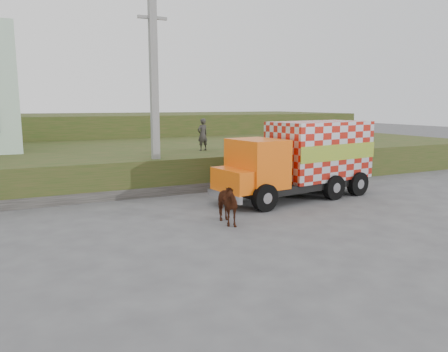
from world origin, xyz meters
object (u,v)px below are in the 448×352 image
cargo_truck (303,159)px  pedestrian (203,135)px  utility_pole (154,97)px  cow (224,203)px

cargo_truck → pedestrian: 5.89m
utility_pole → cow: utility_pole is taller
pedestrian → utility_pole: bearing=20.8°
utility_pole → cow: (0.54, -5.52, -3.41)m
utility_pole → cow: bearing=-84.4°
pedestrian → cow: bearing=57.0°
cargo_truck → cow: 5.24m
utility_pole → pedestrian: utility_pole is taller
utility_pole → cargo_truck: 6.59m
utility_pole → cow: size_ratio=5.07×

